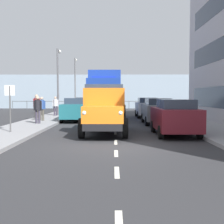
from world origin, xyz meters
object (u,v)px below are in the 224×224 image
Objects in this scene: car_maroon_kerbside_near at (175,117)px; pedestrian_couple_a at (38,107)px; truck_vintage_orange at (104,110)px; lamp_post_promenade at (58,75)px; lorry_cargo_blue at (105,93)px; pedestrian_by_lamp at (55,104)px; car_teal_oppositeside_0 at (77,109)px; street_sign at (10,100)px; pedestrian_near_railing at (37,104)px; lamp_post_far at (75,79)px; pedestrian_with_bag at (42,107)px; car_red_oppositeside_1 at (85,106)px; car_grey_kerbside_1 at (157,111)px; car_white_kerbside_2 at (147,107)px.

pedestrian_couple_a is at bearing -29.49° from car_maroon_kerbside_near.
lamp_post_promenade is (4.55, -12.04, 2.55)m from truck_vintage_orange.
lorry_cargo_blue is 4.89× the size of pedestrian_by_lamp.
street_sign reaches higher than car_teal_oppositeside_0.
pedestrian_near_railing is 15.65m from lamp_post_far.
pedestrian_with_bag is 0.28× the size of lamp_post_promenade.
car_red_oppositeside_1 is 2.47× the size of pedestrian_with_bag.
pedestrian_by_lamp is at bearing -37.39° from car_grey_kerbside_1.
lorry_cargo_blue is 4.02m from car_red_oppositeside_1.
lamp_post_far is at bearing -90.07° from lamp_post_promenade.
pedestrian_near_railing is (8.83, -2.96, 0.34)m from car_grey_kerbside_1.
street_sign reaches higher than car_grey_kerbside_1.
street_sign is at bearing 2.46° from truck_vintage_orange.
car_grey_kerbside_1 is 2.38× the size of pedestrian_by_lamp.
pedestrian_near_railing is (3.20, 5.13, 0.34)m from car_red_oppositeside_1.
lamp_post_far is 23.80m from street_sign.
pedestrian_couple_a is at bearing 105.83° from pedestrian_near_railing.
truck_vintage_orange is at bearing 123.97° from pedestrian_near_railing.
car_grey_kerbside_1 is 2.18× the size of pedestrian_near_railing.
truck_vintage_orange reaches higher than pedestrian_with_bag.
lamp_post_promenade is (2.27, -4.84, 2.83)m from car_teal_oppositeside_0.
truck_vintage_orange reaches higher than car_maroon_kerbside_near.
lorry_cargo_blue reaches higher than car_teal_oppositeside_0.
car_red_oppositeside_1 is at bearing -55.19° from car_grey_kerbside_1.
car_white_kerbside_2 is at bearing -106.85° from truck_vintage_orange.
pedestrian_near_railing reaches higher than car_teal_oppositeside_0.
pedestrian_couple_a is (4.04, 5.96, -0.92)m from lorry_cargo_blue.
pedestrian_couple_a is at bearing 57.37° from car_teal_oppositeside_0.
pedestrian_couple_a reaches higher than car_white_kerbside_2.
pedestrian_couple_a is at bearing 90.66° from lamp_post_far.
lamp_post_promenade reaches higher than street_sign.
pedestrian_with_bag is 0.74× the size of street_sign.
car_grey_kerbside_1 is 2.33× the size of pedestrian_couple_a.
lamp_post_promenade reaches higher than car_white_kerbside_2.
pedestrian_with_bag is at bearing 71.81° from car_red_oppositeside_1.
pedestrian_with_bag reaches higher than car_white_kerbside_2.
pedestrian_by_lamp is at bearing 80.50° from lamp_post_promenade.
truck_vintage_orange reaches higher than car_teal_oppositeside_0.
lorry_cargo_blue is at bearing -112.72° from street_sign.
lamp_post_far reaches higher than lamp_post_promenade.
pedestrian_couple_a is at bearing -92.91° from street_sign.
pedestrian_by_lamp is (4.67, -11.30, -0.04)m from truck_vintage_orange.
lorry_cargo_blue is at bearing -53.06° from car_grey_kerbside_1.
pedestrian_with_bag is 17.55m from lamp_post_far.
lamp_post_far is (-0.94, -15.36, 2.83)m from pedestrian_near_railing.
car_maroon_kerbside_near and car_grey_kerbside_1 have the same top height.
car_red_oppositeside_1 is 9.47m from pedestrian_couple_a.
car_white_kerbside_2 is 10.42m from pedestrian_couple_a.
truck_vintage_orange is at bearing 110.69° from lamp_post_promenade.
pedestrian_by_lamp is 11.51m from street_sign.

